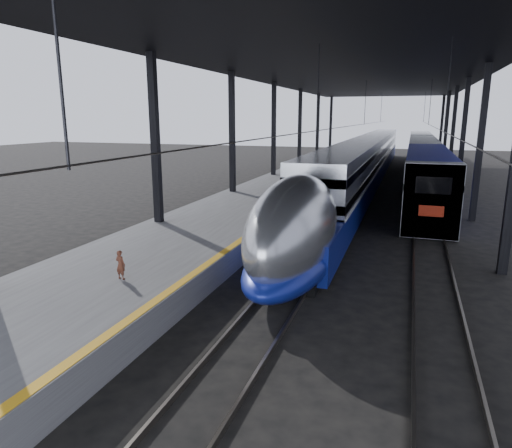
% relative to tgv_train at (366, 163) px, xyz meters
% --- Properties ---
extents(ground, '(160.00, 160.00, 0.00)m').
position_rel_tgv_train_xyz_m(ground, '(-2.00, -28.88, -1.95)').
color(ground, black).
rests_on(ground, ground).
extents(platform, '(6.00, 80.00, 1.00)m').
position_rel_tgv_train_xyz_m(platform, '(-5.50, -8.88, -1.45)').
color(platform, '#4C4C4F').
rests_on(platform, ground).
extents(yellow_strip, '(0.30, 80.00, 0.01)m').
position_rel_tgv_train_xyz_m(yellow_strip, '(-2.70, -8.88, -0.94)').
color(yellow_strip, orange).
rests_on(yellow_strip, platform).
extents(rails, '(6.52, 80.00, 0.16)m').
position_rel_tgv_train_xyz_m(rails, '(2.50, -8.88, -1.87)').
color(rails, slate).
rests_on(rails, ground).
extents(canopy, '(18.00, 75.00, 9.47)m').
position_rel_tgv_train_xyz_m(canopy, '(-0.10, -8.88, 7.17)').
color(canopy, black).
rests_on(canopy, ground).
extents(tgv_train, '(2.90, 65.20, 4.16)m').
position_rel_tgv_train_xyz_m(tgv_train, '(0.00, 0.00, 0.00)').
color(tgv_train, '#AEB0B5').
rests_on(tgv_train, ground).
extents(second_train, '(2.81, 56.05, 3.86)m').
position_rel_tgv_train_xyz_m(second_train, '(5.00, 7.73, 0.01)').
color(second_train, navy).
rests_on(second_train, ground).
extents(child, '(0.37, 0.27, 0.96)m').
position_rel_tgv_train_xyz_m(child, '(-4.68, -31.58, -0.47)').
color(child, '#532A1B').
rests_on(child, platform).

